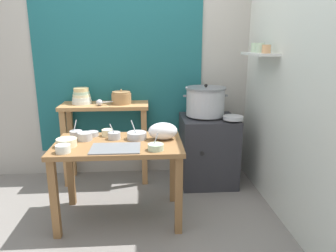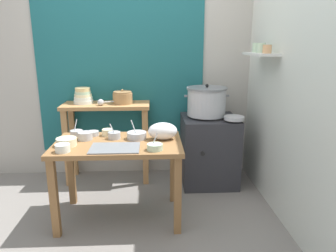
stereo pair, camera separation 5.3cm
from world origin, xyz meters
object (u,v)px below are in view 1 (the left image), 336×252
clay_pot (121,98)px  serving_tray (116,148)px  prep_bowl_2 (114,135)px  prep_bowl_4 (66,142)px  wide_pan (233,118)px  back_shelf_table (106,123)px  prep_bowl_8 (107,132)px  prep_bowl_3 (137,135)px  ladle (100,103)px  prep_table (119,155)px  bowl_stack_enamel (82,97)px  prep_bowl_7 (76,133)px  stove_block (208,150)px  prep_bowl_0 (63,148)px  prep_bowl_6 (92,134)px  steamer_pot (205,101)px  prep_bowl_5 (85,136)px  plastic_bag (163,131)px  prep_bowl_1 (156,147)px

clay_pot → serving_tray: clay_pot is taller
prep_bowl_2 → prep_bowl_4: bearing=-154.1°
wide_pan → prep_bowl_2: 1.26m
back_shelf_table → prep_bowl_8: (0.10, -0.64, 0.07)m
prep_bowl_3 → prep_bowl_8: prep_bowl_3 is taller
ladle → prep_bowl_2: bearing=-72.6°
prep_table → bowl_stack_enamel: bearing=117.9°
prep_table → prep_bowl_7: prep_bowl_7 is taller
ladle → wide_pan: 1.42m
prep_bowl_2 → prep_bowl_3: (0.20, -0.01, -0.00)m
stove_block → prep_bowl_0: (-1.34, -0.95, 0.37)m
serving_tray → prep_bowl_0: prep_bowl_0 is taller
prep_bowl_2 → prep_bowl_3: prep_bowl_3 is taller
prep_bowl_2 → prep_bowl_7: bearing=164.4°
prep_bowl_4 → prep_bowl_7: prep_bowl_7 is taller
back_shelf_table → prep_bowl_0: (-0.20, -1.08, 0.07)m
prep_bowl_2 → prep_bowl_4: size_ratio=0.85×
bowl_stack_enamel → stove_block: bearing=-6.5°
prep_bowl_4 → prep_bowl_6: 0.34m
steamer_pot → clay_pot: 0.93m
prep_bowl_0 → prep_bowl_5: (0.11, 0.32, 0.00)m
clay_pot → prep_bowl_7: clay_pot is taller
clay_pot → bowl_stack_enamel: bowl_stack_enamel is taller
prep_table → stove_block: stove_block is taller
stove_block → steamer_pot: size_ratio=1.60×
prep_bowl_0 → prep_bowl_8: prep_bowl_0 is taller
clay_pot → stove_block: bearing=-7.7°
steamer_pot → prep_bowl_6: steamer_pot is taller
steamer_pot → serving_tray: 1.30m
prep_bowl_8 → clay_pot: bearing=82.0°
clay_pot → prep_bowl_2: (-0.02, -0.74, -0.21)m
wide_pan → prep_bowl_2: size_ratio=1.47×
prep_bowl_4 → prep_bowl_7: 0.28m
prep_bowl_6 → prep_bowl_0: bearing=-109.2°
serving_tray → prep_bowl_6: 0.46m
back_shelf_table → wide_pan: (1.36, -0.33, 0.12)m
stove_block → prep_bowl_3: size_ratio=4.47×
prep_bowl_4 → prep_bowl_5: size_ratio=1.32×
wide_pan → prep_bowl_5: 1.51m
prep_bowl_0 → prep_bowl_3: (0.57, 0.33, -0.00)m
plastic_bag → prep_bowl_5: size_ratio=2.03×
prep_bowl_1 → prep_bowl_5: (-0.62, 0.31, 0.01)m
stove_block → prep_bowl_8: size_ratio=7.67×
prep_bowl_1 → prep_bowl_2: bearing=137.6°
ladle → prep_table: bearing=-71.9°
bowl_stack_enamel → prep_bowl_5: bowl_stack_enamel is taller
bowl_stack_enamel → prep_table: bearing=-62.1°
prep_bowl_3 → prep_bowl_6: bearing=163.6°
prep_bowl_1 → prep_bowl_0: bearing=-179.4°
prep_bowl_0 → prep_bowl_8: 0.53m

